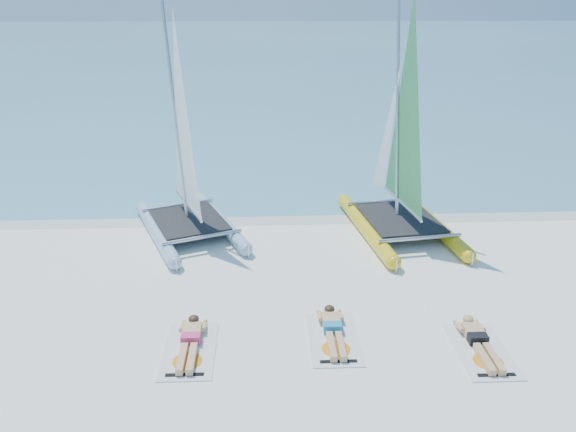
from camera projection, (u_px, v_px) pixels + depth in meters
name	position (u px, v px, depth m)	size (l,w,h in m)	color
ground	(326.00, 310.00, 12.16)	(140.00, 140.00, 0.00)	white
sea	(273.00, 45.00, 70.52)	(140.00, 115.00, 0.01)	#7DCFD1
wet_sand_strip	(307.00, 216.00, 17.26)	(140.00, 1.40, 0.01)	silver
catamaran_blue	(184.00, 167.00, 15.43)	(3.83, 5.20, 6.41)	#A6C1DA
catamaran_yellow	(398.00, 154.00, 15.79)	(3.06, 5.48, 6.83)	gold
towel_a	(190.00, 350.00, 10.79)	(1.00, 1.85, 0.02)	silver
sunbather_a	(190.00, 340.00, 10.93)	(0.37, 1.73, 0.26)	#DEAF74
towel_b	(334.00, 339.00, 11.16)	(1.00, 1.85, 0.02)	silver
sunbather_b	(333.00, 329.00, 11.29)	(0.37, 1.73, 0.26)	#DEAF74
towel_c	(481.00, 351.00, 10.79)	(1.00, 1.85, 0.02)	silver
sunbather_c	(478.00, 340.00, 10.93)	(0.37, 1.73, 0.26)	#DEAF74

